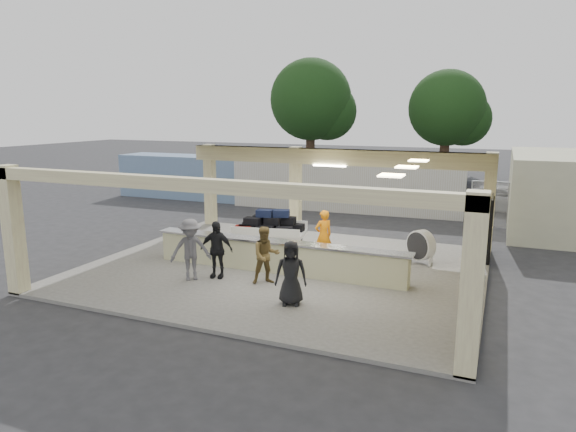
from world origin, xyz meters
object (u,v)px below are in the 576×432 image
at_px(luggage_cart, 270,228).
at_px(container_blue, 197,177).
at_px(baggage_handler, 323,235).
at_px(car_white_a, 504,199).
at_px(passenger_d, 291,273).
at_px(container_white, 346,185).
at_px(drum_fan, 421,246).
at_px(passenger_a, 266,255).
at_px(passenger_c, 191,250).
at_px(passenger_b, 216,249).
at_px(car_dark, 468,191).
at_px(baggage_counter, 277,256).

height_order(luggage_cart, container_blue, container_blue).
bearing_deg(baggage_handler, car_white_a, -161.74).
xyz_separation_m(passenger_d, container_white, (-2.58, 13.67, 0.33)).
bearing_deg(container_white, luggage_cart, -93.60).
distance_m(drum_fan, passenger_a, 5.29).
relative_size(passenger_c, container_blue, 0.19).
height_order(passenger_c, container_white, container_white).
height_order(baggage_handler, passenger_b, passenger_b).
distance_m(container_white, container_blue, 8.94).
xyz_separation_m(passenger_c, car_white_a, (8.31, 15.32, -0.36)).
xyz_separation_m(drum_fan, baggage_handler, (-3.01, -0.89, 0.26)).
height_order(luggage_cart, car_white_a, luggage_cart).
bearing_deg(drum_fan, car_dark, 122.65).
bearing_deg(passenger_c, passenger_a, -23.51).
bearing_deg(car_white_a, container_white, 119.61).
bearing_deg(container_white, container_blue, 177.17).
bearing_deg(container_white, car_dark, 31.36).
xyz_separation_m(luggage_cart, baggage_handler, (2.24, -0.63, 0.07)).
bearing_deg(car_white_a, container_blue, 110.21).
relative_size(passenger_a, passenger_b, 0.97).
height_order(luggage_cart, baggage_handler, baggage_handler).
height_order(passenger_c, passenger_d, passenger_c).
xyz_separation_m(drum_fan, passenger_c, (-5.91, -4.27, 0.32)).
distance_m(passenger_c, car_dark, 18.00).
distance_m(passenger_a, passenger_c, 2.22).
distance_m(passenger_a, car_dark, 16.81).
bearing_deg(passenger_b, passenger_c, -147.78).
xyz_separation_m(baggage_handler, passenger_a, (-0.75, -2.82, -0.02)).
distance_m(baggage_counter, container_white, 11.41).
bearing_deg(passenger_c, baggage_counter, 2.00).
distance_m(passenger_b, passenger_d, 3.08).
relative_size(drum_fan, container_white, 0.09).
bearing_deg(baggage_handler, drum_fan, 149.18).
relative_size(baggage_counter, container_white, 0.71).
distance_m(luggage_cart, passenger_b, 3.52).
bearing_deg(drum_fan, passenger_c, -108.82).
bearing_deg(container_white, drum_fan, -62.33).
height_order(drum_fan, passenger_b, passenger_b).
relative_size(baggage_handler, passenger_b, 0.99).
bearing_deg(passenger_c, drum_fan, -2.07).
xyz_separation_m(drum_fan, car_white_a, (2.40, 11.05, -0.04)).
bearing_deg(passenger_d, baggage_counter, 102.60).
bearing_deg(luggage_cart, passenger_a, -77.12).
distance_m(baggage_handler, passenger_d, 4.08).
distance_m(drum_fan, passenger_b, 6.55).
height_order(passenger_a, car_white_a, passenger_a).
bearing_deg(container_white, car_white_a, 14.78).
bearing_deg(baggage_counter, luggage_cart, 119.49).
bearing_deg(passenger_b, passenger_d, -30.66).
relative_size(luggage_cart, container_white, 0.23).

